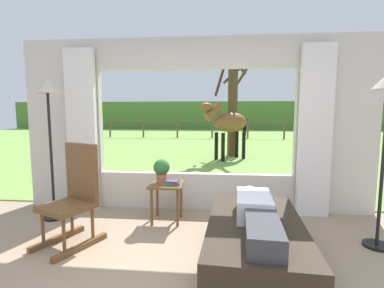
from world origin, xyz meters
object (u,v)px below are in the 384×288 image
at_px(horse, 228,123).
at_px(book_stack, 172,183).
at_px(recliner_sofa, 255,241).
at_px(floor_lamp_left, 48,107).
at_px(side_table, 167,190).
at_px(reclining_person, 256,213).
at_px(pasture_tree, 233,105).
at_px(rocking_chair, 75,195).
at_px(potted_plant, 162,169).

bearing_deg(horse, book_stack, 131.18).
distance_m(recliner_sofa, floor_lamp_left, 3.09).
relative_size(side_table, floor_lamp_left, 0.27).
bearing_deg(book_stack, reclining_person, -44.95).
distance_m(recliner_sofa, pasture_tree, 6.94).
bearing_deg(recliner_sofa, book_stack, 140.38).
relative_size(recliner_sofa, book_stack, 8.52).
relative_size(rocking_chair, potted_plant, 3.50).
relative_size(potted_plant, book_stack, 1.55).
bearing_deg(reclining_person, pasture_tree, 92.98).
relative_size(rocking_chair, side_table, 2.15).
xyz_separation_m(side_table, potted_plant, (-0.08, 0.06, 0.28)).
xyz_separation_m(recliner_sofa, horse, (-0.06, 5.97, 0.94)).
distance_m(recliner_sofa, reclining_person, 0.31).
xyz_separation_m(recliner_sofa, side_table, (-1.05, 0.97, 0.21)).
xyz_separation_m(reclining_person, side_table, (-1.05, 1.02, -0.10)).
xyz_separation_m(recliner_sofa, pasture_tree, (0.10, 6.77, 1.50)).
xyz_separation_m(reclining_person, potted_plant, (-1.13, 1.08, 0.18)).
xyz_separation_m(book_stack, pasture_tree, (1.06, 5.86, 1.17)).
height_order(rocking_chair, potted_plant, rocking_chair).
bearing_deg(pasture_tree, horse, -101.30).
bearing_deg(recliner_sofa, side_table, 141.24).
bearing_deg(rocking_chair, floor_lamp_left, 160.54).
distance_m(floor_lamp_left, pasture_tree, 6.46).
distance_m(reclining_person, book_stack, 1.36).
bearing_deg(reclining_person, side_table, 139.79).
height_order(reclining_person, pasture_tree, pasture_tree).
height_order(potted_plant, book_stack, potted_plant).
relative_size(reclining_person, book_stack, 6.97).
bearing_deg(book_stack, potted_plant, 145.98).
height_order(rocking_chair, side_table, rocking_chair).
relative_size(side_table, horse, 0.30).
relative_size(floor_lamp_left, pasture_tree, 0.51).
bearing_deg(pasture_tree, book_stack, -100.27).
xyz_separation_m(recliner_sofa, reclining_person, (0.00, -0.05, 0.30)).
bearing_deg(floor_lamp_left, pasture_tree, 64.96).
xyz_separation_m(reclining_person, horse, (-0.06, 6.02, 0.63)).
height_order(side_table, pasture_tree, pasture_tree).
distance_m(recliner_sofa, book_stack, 1.37).
relative_size(reclining_person, horse, 0.83).
bearing_deg(reclining_person, book_stack, 138.85).
relative_size(recliner_sofa, reclining_person, 1.22).
bearing_deg(side_table, horse, 78.82).
height_order(reclining_person, side_table, reclining_person).
height_order(recliner_sofa, potted_plant, potted_plant).
height_order(side_table, horse, horse).
relative_size(side_table, book_stack, 2.52).
distance_m(book_stack, pasture_tree, 6.07).
xyz_separation_m(side_table, horse, (0.99, 5.00, 0.73)).
bearing_deg(rocking_chair, book_stack, 57.62).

